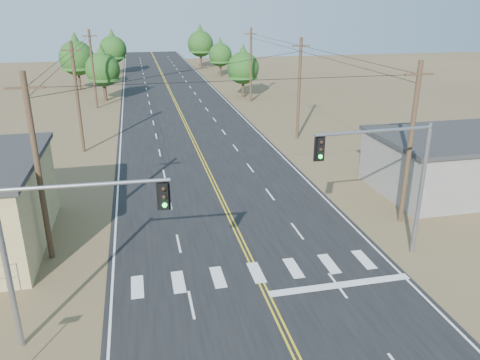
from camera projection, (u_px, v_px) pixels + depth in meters
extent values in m
cube|color=black|center=(198.00, 150.00, 44.11)|extent=(15.00, 200.00, 0.02)
cube|color=gray|center=(479.00, 162.00, 34.50)|extent=(15.00, 8.00, 4.00)
cylinder|color=gray|center=(18.00, 276.00, 22.33)|extent=(0.06, 0.06, 1.50)
cylinder|color=#4C3826|center=(38.00, 171.00, 23.77)|extent=(0.30, 0.30, 10.00)
cube|color=#4C3826|center=(25.00, 88.00, 22.29)|extent=(1.80, 0.12, 0.12)
cylinder|color=#4C3826|center=(78.00, 98.00, 42.04)|extent=(0.30, 0.30, 10.00)
cube|color=#4C3826|center=(72.00, 50.00, 40.56)|extent=(1.80, 0.12, 0.12)
cylinder|color=#4C3826|center=(93.00, 70.00, 60.31)|extent=(0.30, 0.30, 10.00)
cube|color=#4C3826|center=(89.00, 36.00, 58.83)|extent=(1.80, 0.12, 0.12)
cylinder|color=#4C3826|center=(410.00, 145.00, 28.06)|extent=(0.30, 0.30, 10.00)
cube|color=#4C3826|center=(419.00, 74.00, 26.58)|extent=(1.80, 0.12, 0.12)
cylinder|color=#4C3826|center=(299.00, 90.00, 46.32)|extent=(0.30, 0.30, 10.00)
cube|color=#4C3826|center=(301.00, 46.00, 44.84)|extent=(1.80, 0.12, 0.12)
cylinder|color=#4C3826|center=(251.00, 66.00, 64.59)|extent=(0.30, 0.30, 10.00)
cube|color=#4C3826|center=(251.00, 34.00, 63.11)|extent=(1.80, 0.12, 0.12)
cylinder|color=gray|center=(8.00, 274.00, 17.76)|extent=(0.23, 0.23, 6.65)
cylinder|color=gray|center=(83.00, 185.00, 17.08)|extent=(6.30, 0.41, 0.15)
cube|color=black|center=(164.00, 195.00, 17.77)|extent=(0.34, 0.30, 1.05)
sphere|color=black|center=(164.00, 189.00, 17.50)|extent=(0.19, 0.19, 0.19)
sphere|color=black|center=(164.00, 197.00, 17.62)|extent=(0.19, 0.19, 0.19)
sphere|color=#0CE533|center=(165.00, 205.00, 17.73)|extent=(0.19, 0.19, 0.19)
cylinder|color=gray|center=(420.00, 193.00, 24.81)|extent=(0.24, 0.24, 7.05)
cylinder|color=gray|center=(430.00, 129.00, 23.56)|extent=(0.18, 0.18, 0.60)
cylinder|color=gray|center=(374.00, 131.00, 22.75)|extent=(6.30, 0.46, 0.16)
cube|color=black|center=(320.00, 148.00, 22.28)|extent=(0.37, 0.32, 1.11)
sphere|color=black|center=(321.00, 142.00, 21.99)|extent=(0.20, 0.20, 0.20)
sphere|color=black|center=(321.00, 150.00, 22.12)|extent=(0.20, 0.20, 0.20)
sphere|color=#0CE533|center=(321.00, 157.00, 22.24)|extent=(0.20, 0.20, 0.20)
cylinder|color=#3F2D1E|center=(105.00, 90.00, 66.57)|extent=(0.48, 0.48, 2.86)
cone|color=#174C15|center=(102.00, 62.00, 65.17)|extent=(4.44, 4.44, 5.08)
sphere|color=#174C15|center=(103.00, 69.00, 65.53)|extent=(4.76, 4.76, 4.76)
cylinder|color=#3F2D1E|center=(79.00, 80.00, 74.85)|extent=(0.39, 0.39, 3.25)
cone|color=#174C15|center=(76.00, 51.00, 73.26)|extent=(5.05, 5.05, 5.78)
sphere|color=#174C15|center=(77.00, 58.00, 73.68)|extent=(5.42, 5.42, 5.42)
cylinder|color=#3F2D1E|center=(114.00, 66.00, 91.27)|extent=(0.46, 0.46, 3.11)
cone|color=#174C15|center=(112.00, 44.00, 89.75)|extent=(4.83, 4.83, 5.52)
sphere|color=#174C15|center=(113.00, 50.00, 90.14)|extent=(5.18, 5.18, 5.18)
cylinder|color=#3F2D1E|center=(243.00, 88.00, 68.97)|extent=(0.43, 0.43, 2.77)
cone|color=#174C15|center=(243.00, 61.00, 67.61)|extent=(4.31, 4.31, 4.93)
sphere|color=#174C15|center=(243.00, 68.00, 67.97)|extent=(4.62, 4.62, 4.62)
cylinder|color=#3F2D1E|center=(221.00, 69.00, 89.19)|extent=(0.45, 0.45, 2.60)
cone|color=#174C15|center=(220.00, 50.00, 87.92)|extent=(4.05, 4.05, 4.62)
sphere|color=#174C15|center=(220.00, 55.00, 88.25)|extent=(4.33, 4.33, 4.33)
cylinder|color=#3F2D1E|center=(201.00, 60.00, 101.11)|extent=(0.47, 0.47, 3.28)
cone|color=#174C15|center=(200.00, 38.00, 99.51)|extent=(5.10, 5.10, 5.82)
sphere|color=#174C15|center=(200.00, 44.00, 99.92)|extent=(5.46, 5.46, 5.46)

